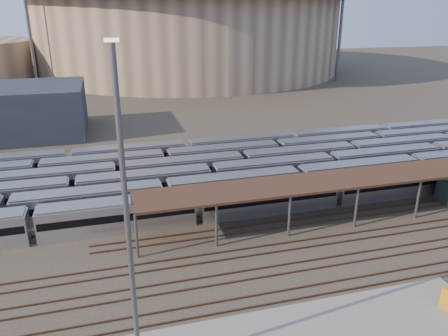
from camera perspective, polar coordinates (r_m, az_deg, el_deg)
ground at (r=47.89m, az=-1.26°, el=-11.01°), size 420.00×420.00×0.00m
subway_trains at (r=63.68m, az=-3.74°, el=-0.95°), size 125.33×23.90×3.60m
inspection_shed at (r=57.62m, az=19.36°, el=-1.07°), size 60.30×6.00×5.30m
empty_tracks at (r=43.79m, az=0.40°, el=-14.21°), size 170.00×9.62×0.18m
stadium at (r=183.18m, az=-4.68°, el=17.73°), size 124.00×124.00×32.50m
floodlight_0 at (r=151.04m, az=-24.24°, el=17.12°), size 4.00×1.00×38.40m
floodlight_2 at (r=160.93m, az=15.09°, el=18.26°), size 4.00×1.00×38.40m
floodlight_3 at (r=199.68m, az=-16.35°, el=18.44°), size 4.00×1.00×38.40m
yard_light_pole at (r=28.35m, az=-12.45°, el=-7.67°), size 0.81×0.36×23.16m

